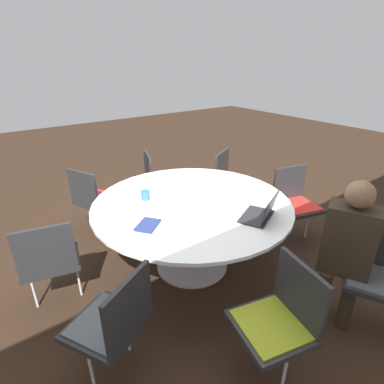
{
  "coord_description": "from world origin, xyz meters",
  "views": [
    {
      "loc": [
        1.49,
        2.05,
        1.98
      ],
      "look_at": [
        0.0,
        0.0,
        0.83
      ],
      "focal_mm": 28.0,
      "sensor_mm": 36.0,
      "label": 1
    }
  ],
  "objects_px": {
    "chair_0": "(378,269)",
    "chair_7": "(280,316)",
    "chair_4": "(94,197)",
    "chair_5": "(49,258)",
    "chair_6": "(114,320)",
    "spiral_notebook": "(148,225)",
    "person_0": "(348,244)",
    "chair_2": "(230,178)",
    "laptop": "(262,213)",
    "chair_1": "(295,199)",
    "coffee_cup": "(145,195)",
    "chair_3": "(158,177)"
  },
  "relations": [
    {
      "from": "chair_5",
      "to": "laptop",
      "type": "height_order",
      "value": "laptop"
    },
    {
      "from": "chair_1",
      "to": "coffee_cup",
      "type": "xyz_separation_m",
      "value": [
        1.58,
        -0.56,
        0.27
      ]
    },
    {
      "from": "chair_0",
      "to": "chair_1",
      "type": "distance_m",
      "value": 1.25
    },
    {
      "from": "chair_5",
      "to": "chair_6",
      "type": "distance_m",
      "value": 0.91
    },
    {
      "from": "chair_6",
      "to": "chair_7",
      "type": "relative_size",
      "value": 1.0
    },
    {
      "from": "spiral_notebook",
      "to": "chair_4",
      "type": "bearing_deg",
      "value": -89.14
    },
    {
      "from": "chair_0",
      "to": "laptop",
      "type": "xyz_separation_m",
      "value": [
        0.45,
        -0.79,
        0.28
      ]
    },
    {
      "from": "chair_1",
      "to": "person_0",
      "type": "distance_m",
      "value": 1.2
    },
    {
      "from": "chair_4",
      "to": "chair_6",
      "type": "relative_size",
      "value": 1.0
    },
    {
      "from": "chair_4",
      "to": "chair_7",
      "type": "height_order",
      "value": "same"
    },
    {
      "from": "chair_2",
      "to": "chair_4",
      "type": "relative_size",
      "value": 1.0
    },
    {
      "from": "chair_0",
      "to": "chair_7",
      "type": "relative_size",
      "value": 1.0
    },
    {
      "from": "chair_0",
      "to": "chair_2",
      "type": "relative_size",
      "value": 1.0
    },
    {
      "from": "chair_1",
      "to": "person_0",
      "type": "xyz_separation_m",
      "value": [
        0.7,
        0.96,
        0.19
      ]
    },
    {
      "from": "chair_6",
      "to": "spiral_notebook",
      "type": "distance_m",
      "value": 0.78
    },
    {
      "from": "chair_5",
      "to": "chair_7",
      "type": "xyz_separation_m",
      "value": [
        -1.02,
        1.47,
        0.0
      ]
    },
    {
      "from": "chair_5",
      "to": "spiral_notebook",
      "type": "distance_m",
      "value": 0.83
    },
    {
      "from": "chair_5",
      "to": "coffee_cup",
      "type": "distance_m",
      "value": 0.97
    },
    {
      "from": "chair_1",
      "to": "person_0",
      "type": "relative_size",
      "value": 0.71
    },
    {
      "from": "chair_2",
      "to": "chair_6",
      "type": "relative_size",
      "value": 1.0
    },
    {
      "from": "spiral_notebook",
      "to": "chair_2",
      "type": "bearing_deg",
      "value": -154.22
    },
    {
      "from": "chair_7",
      "to": "chair_6",
      "type": "bearing_deg",
      "value": 69.35
    },
    {
      "from": "chair_1",
      "to": "chair_4",
      "type": "bearing_deg",
      "value": -22.82
    },
    {
      "from": "person_0",
      "to": "coffee_cup",
      "type": "height_order",
      "value": "person_0"
    },
    {
      "from": "chair_7",
      "to": "spiral_notebook",
      "type": "xyz_separation_m",
      "value": [
        0.32,
        -1.1,
        0.23
      ]
    },
    {
      "from": "chair_2",
      "to": "chair_3",
      "type": "bearing_deg",
      "value": -64.78
    },
    {
      "from": "chair_4",
      "to": "chair_6",
      "type": "height_order",
      "value": "same"
    },
    {
      "from": "chair_1",
      "to": "chair_6",
      "type": "xyz_separation_m",
      "value": [
        2.34,
        0.42,
        0.0
      ]
    },
    {
      "from": "chair_2",
      "to": "laptop",
      "type": "height_order",
      "value": "laptop"
    },
    {
      "from": "person_0",
      "to": "chair_5",
      "type": "bearing_deg",
      "value": 26.52
    },
    {
      "from": "chair_4",
      "to": "coffee_cup",
      "type": "xyz_separation_m",
      "value": [
        -0.24,
        0.84,
        0.27
      ]
    },
    {
      "from": "chair_2",
      "to": "laptop",
      "type": "relative_size",
      "value": 2.09
    },
    {
      "from": "chair_4",
      "to": "chair_7",
      "type": "distance_m",
      "value": 2.42
    },
    {
      "from": "chair_0",
      "to": "chair_7",
      "type": "distance_m",
      "value": 0.98
    },
    {
      "from": "chair_1",
      "to": "chair_2",
      "type": "height_order",
      "value": "same"
    },
    {
      "from": "chair_3",
      "to": "laptop",
      "type": "distance_m",
      "value": 1.86
    },
    {
      "from": "chair_2",
      "to": "laptop",
      "type": "xyz_separation_m",
      "value": [
        0.82,
        1.25,
        0.28
      ]
    },
    {
      "from": "spiral_notebook",
      "to": "chair_6",
      "type": "bearing_deg",
      "value": 44.64
    },
    {
      "from": "chair_7",
      "to": "coffee_cup",
      "type": "height_order",
      "value": "chair_7"
    },
    {
      "from": "chair_4",
      "to": "chair_5",
      "type": "distance_m",
      "value": 1.15
    },
    {
      "from": "chair_3",
      "to": "chair_4",
      "type": "xyz_separation_m",
      "value": [
        0.91,
        0.09,
        0.0
      ]
    },
    {
      "from": "chair_4",
      "to": "chair_0",
      "type": "bearing_deg",
      "value": 3.64
    },
    {
      "from": "chair_6",
      "to": "laptop",
      "type": "bearing_deg",
      "value": -25.93
    },
    {
      "from": "chair_0",
      "to": "coffee_cup",
      "type": "height_order",
      "value": "chair_0"
    },
    {
      "from": "chair_1",
      "to": "chair_7",
      "type": "relative_size",
      "value": 1.0
    },
    {
      "from": "chair_1",
      "to": "chair_4",
      "type": "xyz_separation_m",
      "value": [
        1.82,
        -1.4,
        0.0
      ]
    },
    {
      "from": "chair_6",
      "to": "spiral_notebook",
      "type": "bearing_deg",
      "value": 15.64
    },
    {
      "from": "chair_7",
      "to": "chair_3",
      "type": "bearing_deg",
      "value": 0.71
    },
    {
      "from": "person_0",
      "to": "chair_6",
      "type": "bearing_deg",
      "value": 46.65
    },
    {
      "from": "chair_2",
      "to": "person_0",
      "type": "bearing_deg",
      "value": 46.26
    }
  ]
}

